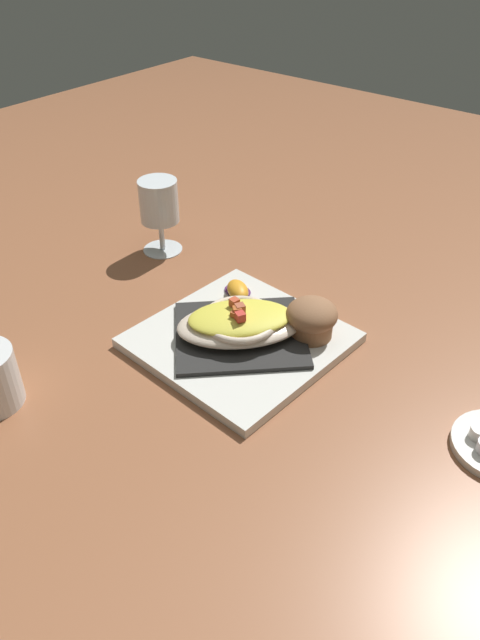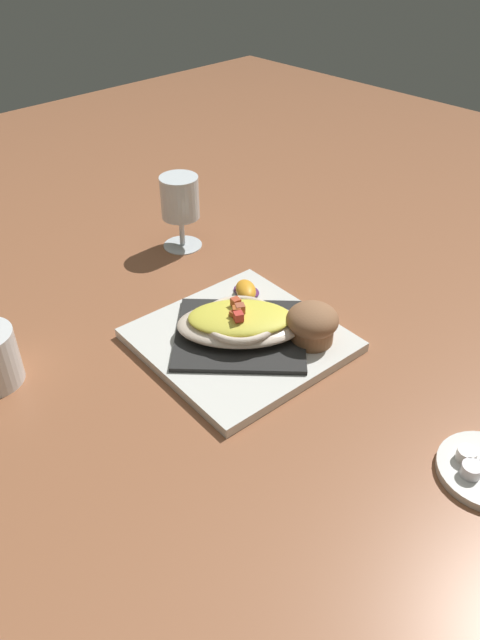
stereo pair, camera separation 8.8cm
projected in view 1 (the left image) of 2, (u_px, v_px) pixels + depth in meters
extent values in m
plane|color=#975B3B|center=(240.00, 344.00, 0.91)|extent=(2.60, 2.60, 0.00)
cube|color=white|center=(240.00, 340.00, 0.91)|extent=(0.29, 0.29, 0.02)
cube|color=#2A2929|center=(240.00, 334.00, 0.90)|extent=(0.26, 0.26, 0.01)
ellipsoid|color=beige|center=(240.00, 324.00, 0.89)|extent=(0.21, 0.21, 0.03)
torus|color=beige|center=(240.00, 319.00, 0.88)|extent=(0.16, 0.16, 0.01)
ellipsoid|color=#DFD445|center=(240.00, 318.00, 0.88)|extent=(0.17, 0.17, 0.02)
cube|color=#B05537|center=(239.00, 310.00, 0.87)|extent=(0.02, 0.02, 0.01)
cube|color=red|center=(240.00, 317.00, 0.86)|extent=(0.02, 0.02, 0.01)
cube|color=#B26025|center=(241.00, 309.00, 0.87)|extent=(0.01, 0.01, 0.01)
cube|color=#B85824|center=(235.00, 310.00, 0.87)|extent=(0.02, 0.02, 0.01)
cube|color=#B35128|center=(233.00, 314.00, 0.87)|extent=(0.01, 0.01, 0.01)
cube|color=#C74B2C|center=(234.00, 302.00, 0.89)|extent=(0.01, 0.01, 0.01)
cylinder|color=#95603D|center=(311.00, 327.00, 0.90)|extent=(0.07, 0.07, 0.03)
ellipsoid|color=#906242|center=(312.00, 314.00, 0.88)|extent=(0.08, 0.08, 0.04)
ellipsoid|color=#4C0F23|center=(313.00, 309.00, 0.88)|extent=(0.03, 0.03, 0.01)
ellipsoid|color=#54285E|center=(238.00, 291.00, 1.00)|extent=(0.05, 0.04, 0.01)
ellipsoid|color=orange|center=(238.00, 290.00, 0.98)|extent=(0.06, 0.06, 0.02)
cylinder|color=white|center=(163.00, 249.00, 1.14)|extent=(0.07, 0.07, 0.00)
cylinder|color=white|center=(162.00, 234.00, 1.12)|extent=(0.01, 0.01, 0.06)
cylinder|color=white|center=(159.00, 201.00, 1.08)|extent=(0.07, 0.07, 0.08)
cylinder|color=silver|center=(160.00, 211.00, 1.09)|extent=(0.06, 0.06, 0.04)
cylinder|color=white|center=(480.00, 433.00, 0.74)|extent=(0.02, 0.02, 0.02)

